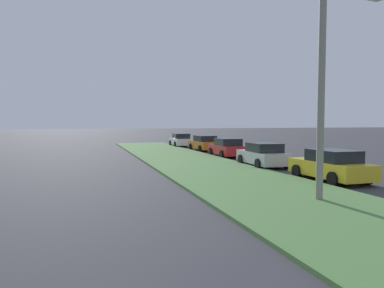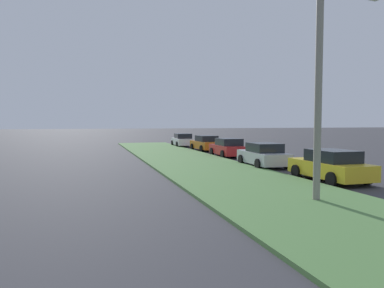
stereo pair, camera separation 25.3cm
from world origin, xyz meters
TOP-DOWN VIEW (x-y plane):
  - grass_median at (10.00, 6.76)m, footprint 60.00×6.00m
  - parked_car_yellow at (7.88, 2.62)m, footprint 4.32×2.05m
  - parked_car_silver at (13.78, 3.04)m, footprint 4.38×2.17m
  - parked_car_red at (20.33, 2.76)m, footprint 4.34×2.10m
  - parked_car_orange at (26.52, 2.59)m, footprint 4.37×2.15m
  - parked_car_white at (33.17, 3.17)m, footprint 4.36×2.13m
  - streetlight at (4.15, 5.64)m, footprint 0.68×2.87m

SIDE VIEW (x-z plane):
  - grass_median at x=10.00m, z-range 0.00..0.12m
  - parked_car_yellow at x=7.88m, z-range -0.02..1.45m
  - parked_car_silver at x=13.78m, z-range -0.02..1.45m
  - parked_car_red at x=20.33m, z-range -0.02..1.45m
  - parked_car_orange at x=26.52m, z-range -0.02..1.45m
  - parked_car_white at x=33.17m, z-range -0.02..1.45m
  - streetlight at x=4.15m, z-range 0.64..8.14m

